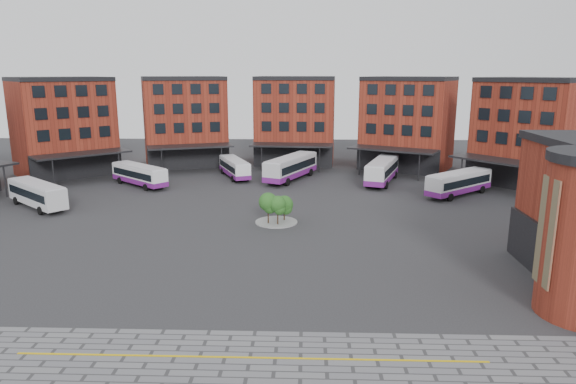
{
  "coord_description": "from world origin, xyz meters",
  "views": [
    {
      "loc": [
        4.94,
        -39.23,
        15.3
      ],
      "look_at": [
        3.32,
        8.94,
        4.0
      ],
      "focal_mm": 32.0,
      "sensor_mm": 36.0,
      "label": 1
    }
  ],
  "objects_px": {
    "bus_c": "(234,167)",
    "bus_d": "(291,167)",
    "bus_a": "(37,193)",
    "bus_f": "(459,183)",
    "bus_e": "(382,170)",
    "bus_b": "(139,175)",
    "tree_island": "(277,206)"
  },
  "relations": [
    {
      "from": "bus_d",
      "to": "bus_e",
      "type": "relative_size",
      "value": 1.03
    },
    {
      "from": "bus_c",
      "to": "bus_f",
      "type": "relative_size",
      "value": 1.01
    },
    {
      "from": "bus_c",
      "to": "bus_f",
      "type": "bearing_deg",
      "value": -41.82
    },
    {
      "from": "tree_island",
      "to": "bus_a",
      "type": "height_order",
      "value": "tree_island"
    },
    {
      "from": "bus_a",
      "to": "bus_e",
      "type": "height_order",
      "value": "bus_e"
    },
    {
      "from": "bus_e",
      "to": "bus_d",
      "type": "bearing_deg",
      "value": -168.17
    },
    {
      "from": "bus_a",
      "to": "tree_island",
      "type": "bearing_deg",
      "value": -60.91
    },
    {
      "from": "bus_f",
      "to": "bus_d",
      "type": "bearing_deg",
      "value": -152.38
    },
    {
      "from": "bus_a",
      "to": "bus_f",
      "type": "height_order",
      "value": "bus_f"
    },
    {
      "from": "bus_c",
      "to": "bus_a",
      "type": "bearing_deg",
      "value": -160.8
    },
    {
      "from": "bus_b",
      "to": "bus_d",
      "type": "distance_m",
      "value": 21.24
    },
    {
      "from": "bus_a",
      "to": "bus_f",
      "type": "distance_m",
      "value": 50.91
    },
    {
      "from": "bus_f",
      "to": "bus_c",
      "type": "bearing_deg",
      "value": -149.07
    },
    {
      "from": "tree_island",
      "to": "bus_f",
      "type": "relative_size",
      "value": 0.45
    },
    {
      "from": "bus_b",
      "to": "bus_d",
      "type": "xyz_separation_m",
      "value": [
        20.69,
        4.78,
        0.29
      ]
    },
    {
      "from": "bus_c",
      "to": "bus_d",
      "type": "distance_m",
      "value": 8.57
    },
    {
      "from": "bus_c",
      "to": "bus_d",
      "type": "xyz_separation_m",
      "value": [
        8.43,
        -1.51,
        0.36
      ]
    },
    {
      "from": "bus_a",
      "to": "bus_f",
      "type": "xyz_separation_m",
      "value": [
        50.31,
        7.79,
        -0.11
      ]
    },
    {
      "from": "bus_a",
      "to": "bus_d",
      "type": "bearing_deg",
      "value": -19.82
    },
    {
      "from": "bus_b",
      "to": "bus_c",
      "type": "bearing_deg",
      "value": -22.25
    },
    {
      "from": "bus_e",
      "to": "bus_a",
      "type": "bearing_deg",
      "value": -141.19
    },
    {
      "from": "bus_a",
      "to": "bus_d",
      "type": "xyz_separation_m",
      "value": [
        28.77,
        16.7,
        0.1
      ]
    },
    {
      "from": "bus_e",
      "to": "bus_f",
      "type": "height_order",
      "value": "bus_e"
    },
    {
      "from": "tree_island",
      "to": "bus_c",
      "type": "distance_m",
      "value": 24.81
    },
    {
      "from": "bus_a",
      "to": "bus_c",
      "type": "relative_size",
      "value": 0.96
    },
    {
      "from": "tree_island",
      "to": "bus_f",
      "type": "bearing_deg",
      "value": 30.51
    },
    {
      "from": "bus_d",
      "to": "bus_f",
      "type": "bearing_deg",
      "value": 2.19
    },
    {
      "from": "tree_island",
      "to": "bus_d",
      "type": "bearing_deg",
      "value": 87.84
    },
    {
      "from": "tree_island",
      "to": "bus_b",
      "type": "bearing_deg",
      "value": 138.89
    },
    {
      "from": "bus_c",
      "to": "bus_f",
      "type": "xyz_separation_m",
      "value": [
        29.98,
        -10.42,
        0.14
      ]
    },
    {
      "from": "tree_island",
      "to": "bus_b",
      "type": "xyz_separation_m",
      "value": [
        -19.86,
        17.33,
        -0.28
      ]
    },
    {
      "from": "tree_island",
      "to": "bus_c",
      "type": "bearing_deg",
      "value": 107.84
    }
  ]
}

